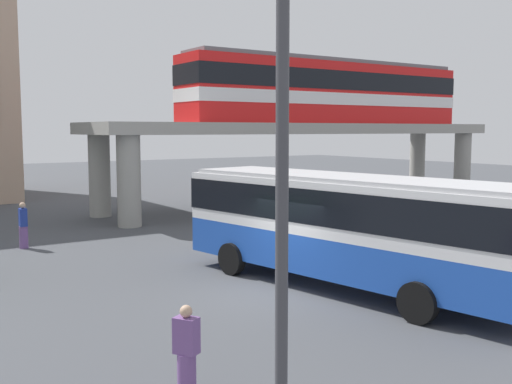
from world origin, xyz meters
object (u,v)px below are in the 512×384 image
(bus_main, at_px, (347,220))
(pedestrian_waiting_near_stop, at_px, (187,355))
(train, at_px, (329,91))
(bicycle_silver, at_px, (266,223))
(bicycle_green, at_px, (421,202))
(bicycle_brown, at_px, (388,205))
(pedestrian_by_bike_rack, at_px, (23,227))

(bus_main, xyz_separation_m, pedestrian_waiting_near_stop, (-7.02, -3.78, -1.24))
(train, bearing_deg, bicycle_silver, -144.40)
(bicycle_green, relative_size, pedestrian_waiting_near_stop, 1.11)
(bicycle_brown, xyz_separation_m, pedestrian_by_bike_rack, (-19.16, 0.36, 0.47))
(bus_main, relative_size, bicycle_brown, 6.74)
(bicycle_brown, bearing_deg, bicycle_green, -1.55)
(pedestrian_waiting_near_stop, bearing_deg, bicycle_green, 32.90)
(bus_main, bearing_deg, train, 50.96)
(bicycle_green, bearing_deg, train, 117.70)
(bicycle_green, height_order, pedestrian_by_bike_rack, pedestrian_by_bike_rack)
(bicycle_silver, height_order, pedestrian_waiting_near_stop, pedestrian_waiting_near_stop)
(pedestrian_by_bike_rack, bearing_deg, bus_main, -61.16)
(bicycle_silver, height_order, pedestrian_by_bike_rack, pedestrian_by_bike_rack)
(train, xyz_separation_m, pedestrian_by_bike_rack, (-19.09, -4.65, -5.99))
(bicycle_green, distance_m, pedestrian_waiting_near_stop, 26.88)
(bicycle_silver, distance_m, pedestrian_by_bike_rack, 10.10)
(bus_main, xyz_separation_m, bicycle_brown, (12.97, 10.89, -1.63))
(train, height_order, bicycle_brown, train)
(train, xyz_separation_m, bicycle_silver, (-9.18, -6.57, -6.47))
(bicycle_brown, bearing_deg, bicycle_silver, -170.39)
(pedestrian_waiting_near_stop, bearing_deg, bicycle_silver, 50.70)
(bus_main, bearing_deg, pedestrian_by_bike_rack, 118.84)
(train, height_order, bicycle_green, train)
(bicycle_silver, relative_size, pedestrian_waiting_near_stop, 1.11)
(bicycle_silver, bearing_deg, train, 35.60)
(bus_main, bearing_deg, bicycle_green, 34.83)
(bicycle_green, distance_m, pedestrian_by_bike_rack, 21.76)
(bicycle_silver, xyz_separation_m, bicycle_green, (11.84, 1.50, 0.00))
(bicycle_green, xyz_separation_m, pedestrian_waiting_near_stop, (-22.57, -14.60, 0.39))
(pedestrian_waiting_near_stop, height_order, pedestrian_by_bike_rack, pedestrian_by_bike_rack)
(bicycle_green, height_order, bicycle_brown, same)
(bicycle_brown, distance_m, pedestrian_by_bike_rack, 19.17)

